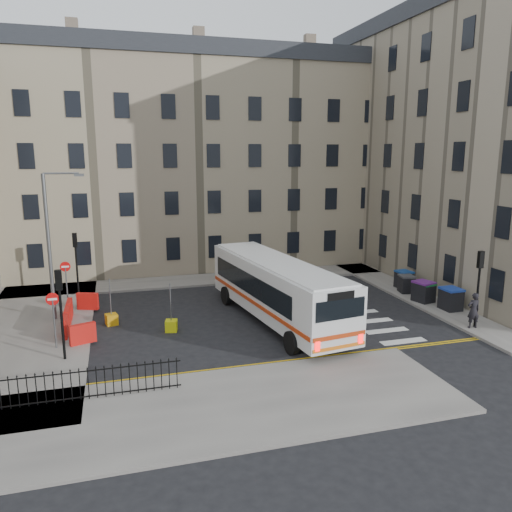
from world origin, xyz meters
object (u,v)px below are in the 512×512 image
bus (277,288)px  bollard_yellow (112,319)px  wheelie_bin_b (423,291)px  wheelie_bin_c (425,292)px  bollard_chevron (171,326)px  wheelie_bin_d (406,284)px  pedestrian (473,310)px  streetlamp (49,245)px  wheelie_bin_a (451,299)px  wheelie_bin_e (404,279)px

bus → bollard_yellow: 9.20m
wheelie_bin_b → wheelie_bin_c: (0.07, -0.04, -0.05)m
bus → bollard_chevron: size_ratio=21.20×
wheelie_bin_d → pedestrian: pedestrian is taller
streetlamp → bus: bearing=-16.1°
wheelie_bin_a → wheelie_bin_d: wheelie_bin_a is taller
wheelie_bin_e → bus: bearing=-165.9°
streetlamp → pedestrian: streetlamp is taller
wheelie_bin_b → wheelie_bin_a: bearing=-88.1°
wheelie_bin_a → bollard_chevron: (-16.19, 1.27, -0.51)m
wheelie_bin_e → bollard_yellow: (-19.23, -1.82, -0.45)m
bollard_chevron → wheelie_bin_a: bearing=-4.5°
pedestrian → wheelie_bin_a: bearing=-102.1°
wheelie_bin_e → pedestrian: size_ratio=0.62×
wheelie_bin_d → bollard_yellow: size_ratio=1.99×
bus → bollard_yellow: size_ratio=21.20×
wheelie_bin_c → bollard_yellow: (-18.69, 1.35, -0.45)m
wheelie_bin_a → wheelie_bin_b: 1.96m
bus → wheelie_bin_a: bearing=-14.6°
wheelie_bin_d → streetlamp: bearing=-170.7°
bus → wheelie_bin_e: bearing=12.0°
wheelie_bin_a → wheelie_bin_e: bearing=87.9°
pedestrian → bollard_chevron: (-15.30, 4.27, -0.80)m
streetlamp → wheelie_bin_c: bearing=-7.3°
bus → wheelie_bin_d: bearing=7.6°
wheelie_bin_d → bollard_yellow: (-18.77, -0.81, -0.43)m
wheelie_bin_a → wheelie_bin_e: (0.02, 5.01, -0.06)m
wheelie_bin_e → bollard_chevron: bearing=-173.0°
pedestrian → wheelie_bin_d: bearing=-89.3°
wheelie_bin_a → wheelie_bin_d: bearing=94.3°
wheelie_bin_a → pedestrian: bearing=-108.4°
wheelie_bin_c → pedestrian: size_ratio=0.65×
bus → wheelie_bin_c: size_ratio=10.20×
wheelie_bin_b → pedestrian: size_ratio=0.73×
wheelie_bin_b → wheelie_bin_e: bearing=63.8°
streetlamp → pedestrian: (21.35, -7.61, -3.23)m
wheelie_bin_a → wheelie_bin_c: wheelie_bin_a is taller
bollard_chevron → bus: bearing=-0.8°
wheelie_bin_d → pedestrian: size_ratio=0.62×
pedestrian → bollard_chevron: size_ratio=3.18×
wheelie_bin_d → bollard_chevron: bearing=-159.3°
wheelie_bin_b → pedestrian: pedestrian is taller
wheelie_bin_c → bollard_yellow: 18.74m
streetlamp → bollard_yellow: 5.25m
streetlamp → wheelie_bin_e: size_ratio=6.90×
bus → wheelie_bin_c: bus is taller
bus → pedestrian: (9.49, -4.19, -0.85)m
wheelie_bin_e → bollard_yellow: 19.32m
bus → wheelie_bin_a: (10.38, -1.19, -1.15)m
wheelie_bin_b → bus: bearing=168.6°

